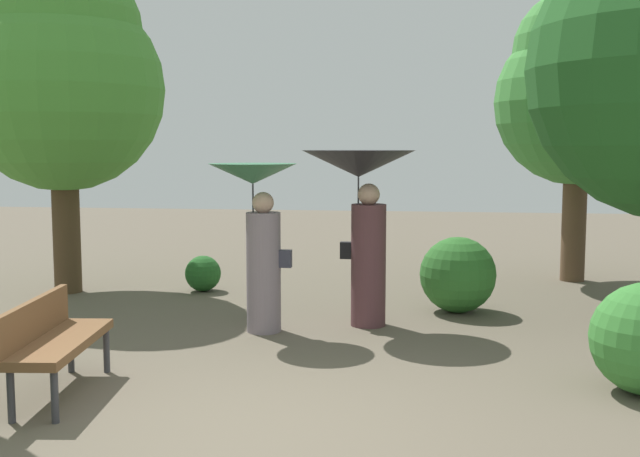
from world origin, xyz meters
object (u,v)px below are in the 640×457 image
(person_left, at_px, (258,221))
(person_right, at_px, (362,196))
(tree_near_left, at_px, (61,72))
(tree_near_right, at_px, (579,87))
(park_bench, at_px, (53,337))

(person_left, relative_size, person_right, 0.93)
(person_right, bearing_deg, tree_near_left, 73.11)
(person_left, xyz_separation_m, tree_near_left, (-3.30, 1.96, 1.91))
(person_left, bearing_deg, tree_near_right, -44.93)
(tree_near_left, distance_m, tree_near_right, 7.79)
(park_bench, bearing_deg, person_left, -33.40)
(person_left, relative_size, park_bench, 1.25)
(person_right, height_order, tree_near_left, tree_near_left)
(park_bench, bearing_deg, tree_near_right, -46.95)
(tree_near_left, bearing_deg, tree_near_right, 15.06)
(tree_near_right, bearing_deg, park_bench, -130.21)
(tree_near_left, xyz_separation_m, tree_near_right, (7.52, 2.02, -0.15))
(tree_near_right, bearing_deg, person_right, -131.22)
(person_left, bearing_deg, tree_near_left, 60.94)
(person_left, xyz_separation_m, tree_near_right, (4.22, 3.99, 1.76))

